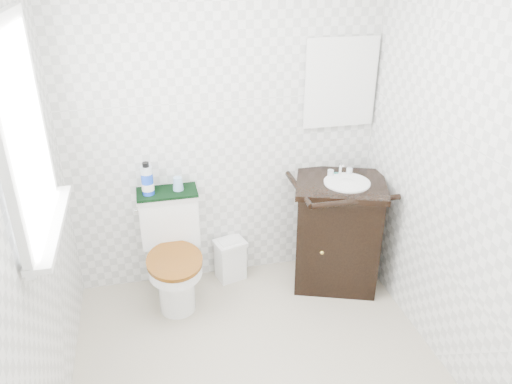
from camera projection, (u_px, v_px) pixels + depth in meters
name	position (u px, v px, depth m)	size (l,w,h in m)	color
wall_back	(224.00, 125.00, 3.41)	(2.40, 2.40, 0.00)	white
wall_left	(20.00, 231.00, 2.14)	(2.40, 2.40, 0.00)	white
wall_right	(473.00, 182.00, 2.59)	(2.40, 2.40, 0.00)	white
window	(21.00, 134.00, 2.21)	(0.02, 0.70, 0.90)	white
mirror	(340.00, 83.00, 3.45)	(0.50, 0.02, 0.60)	silver
toilet	(173.00, 256.00, 3.50)	(0.42, 0.62, 0.78)	white
vanity	(337.00, 230.00, 3.65)	(0.76, 0.71, 0.92)	black
trash_bin	(230.00, 259.00, 3.78)	(0.26, 0.23, 0.32)	white
towel	(167.00, 192.00, 3.41)	(0.41, 0.22, 0.02)	black
mouthwash_bottle	(147.00, 180.00, 3.32)	(0.08, 0.08, 0.23)	blue
cup	(178.00, 184.00, 3.41)	(0.07, 0.07, 0.09)	#7CA3CA
soap_bar	(336.00, 173.00, 3.59)	(0.06, 0.04, 0.02)	#1B8272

